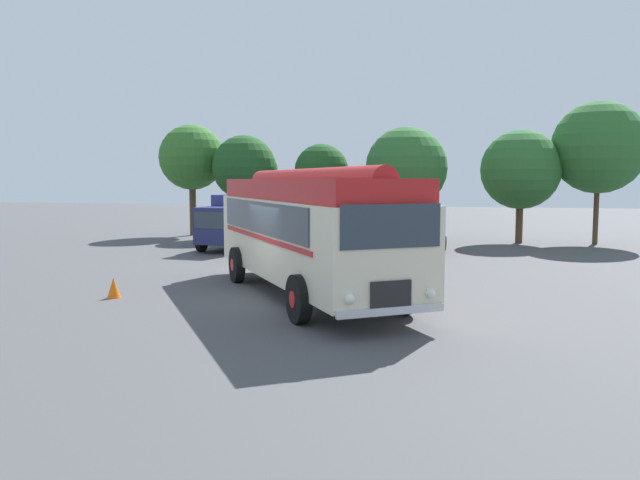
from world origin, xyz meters
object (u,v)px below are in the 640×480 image
(car_mid_left, at_px, (346,234))
(car_mid_right, at_px, (420,233))
(traffic_cone, at_px, (114,288))
(vintage_bus, at_px, (307,227))
(car_near_left, at_px, (293,231))
(box_van, at_px, (243,219))

(car_mid_left, relative_size, car_mid_right, 1.02)
(traffic_cone, bearing_deg, vintage_bus, 17.25)
(car_mid_right, bearing_deg, car_mid_left, -160.53)
(car_near_left, bearing_deg, vintage_bus, -71.98)
(box_van, height_order, traffic_cone, box_van)
(vintage_bus, relative_size, traffic_cone, 17.65)
(car_near_left, height_order, box_van, box_van)
(car_mid_right, xyz_separation_m, traffic_cone, (-7.21, -12.57, -0.57))
(vintage_bus, distance_m, car_near_left, 11.37)
(vintage_bus, bearing_deg, car_mid_left, 95.25)
(car_near_left, relative_size, car_mid_left, 0.97)
(car_mid_right, distance_m, box_van, 8.30)
(car_near_left, bearing_deg, car_mid_right, 2.47)
(car_mid_left, bearing_deg, vintage_bus, -84.75)
(vintage_bus, height_order, car_mid_right, vintage_bus)
(vintage_bus, distance_m, car_mid_right, 11.28)
(car_mid_left, relative_size, box_van, 0.75)
(car_near_left, distance_m, traffic_cone, 12.43)
(car_mid_right, bearing_deg, car_near_left, -177.53)
(traffic_cone, bearing_deg, car_mid_right, 60.17)
(vintage_bus, xyz_separation_m, car_mid_left, (-0.91, 9.92, -1.05))
(car_near_left, xyz_separation_m, box_van, (-2.58, 0.37, 0.52))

